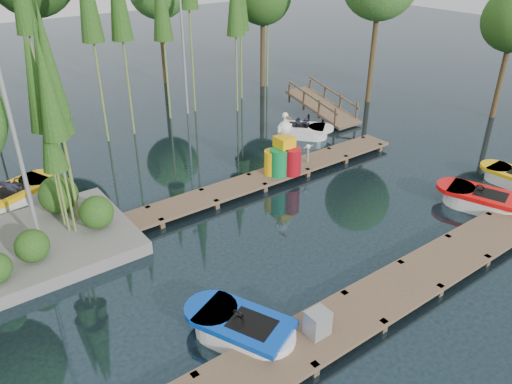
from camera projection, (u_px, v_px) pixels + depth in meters
ground_plane at (253, 234)px, 15.27m from camera, size 90.00×90.00×0.00m
near_dock at (363, 308)px, 11.97m from camera, size 18.00×1.50×0.50m
far_dock at (233, 188)px, 17.46m from camera, size 15.00×1.20×0.50m
lamp_island at (10, 116)px, 12.14m from camera, size 0.30×0.30×7.25m
lamp_rear at (182, 26)px, 23.16m from camera, size 0.30×0.30×7.25m
ramp at (322, 106)px, 24.33m from camera, size 1.50×3.94×1.49m
boat_blue at (242, 330)px, 11.28m from camera, size 2.25×3.01×0.93m
boat_red at (480, 200)px, 16.61m from camera, size 2.07×3.02×0.93m
boat_yellow_far at (18, 195)px, 16.85m from camera, size 3.20×2.31×1.46m
boat_white_far at (304, 131)px, 22.27m from camera, size 2.46×2.62×1.18m
utility_cabinet at (318, 323)px, 11.00m from camera, size 0.50×0.42×0.61m
yellow_barrel at (272, 162)px, 18.12m from camera, size 0.61×0.61×0.91m
drum_cluster at (286, 155)px, 18.16m from camera, size 1.33×1.22×2.29m
seagull_post at (308, 150)px, 19.01m from camera, size 0.46×0.25×0.74m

